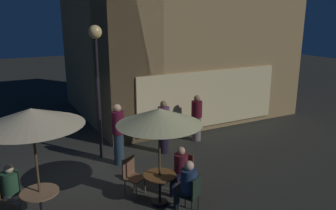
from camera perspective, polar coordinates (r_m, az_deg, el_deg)
The scene contains 17 objects.
ground_plane at distance 9.68m, azimuth -15.17°, elevation -11.61°, with size 60.00×60.00×0.00m, color #2B2B26.
cafe_building at distance 13.64m, azimuth -1.74°, elevation 17.02°, with size 8.54×7.31×9.51m.
street_lamp_near_corner at distance 9.94m, azimuth -12.12°, elevation 7.75°, with size 0.39×0.39×4.00m.
cafe_table_0 at distance 7.89m, azimuth -1.43°, elevation -13.03°, with size 0.75×0.75×0.74m.
cafe_table_1 at distance 7.68m, azimuth -20.92°, elevation -14.83°, with size 0.78×0.78×0.73m.
patio_umbrella_0 at distance 7.29m, azimuth -1.50°, elevation -2.07°, with size 1.91×1.91×2.31m.
patio_umbrella_1 at distance 7.01m, azimuth -22.25°, elevation -2.05°, with size 2.03×2.03×2.52m.
cafe_chair_0 at distance 7.52m, azimuth 4.18°, elevation -14.55°, with size 0.57×0.57×0.90m.
cafe_chair_1 at distance 8.41m, azimuth 2.67°, elevation -10.83°, with size 0.55×0.55×0.98m.
cafe_chair_2 at distance 8.34m, azimuth -6.23°, elevation -11.45°, with size 0.59×0.59×0.94m.
cafe_chair_3 at distance 8.22m, azimuth -25.52°, elevation -13.29°, with size 0.54×0.54×0.92m.
patron_seated_0 at distance 7.50m, azimuth 3.22°, elevation -13.18°, with size 0.50×0.55×1.25m.
patron_seated_1 at distance 8.26m, azimuth 1.97°, elevation -10.59°, with size 0.53×0.44×1.20m.
patron_seated_2 at distance 8.07m, azimuth -24.95°, elevation -12.61°, with size 0.53×0.55×1.22m.
patron_standing_3 at distance 10.57m, azimuth -0.75°, elevation -3.77°, with size 0.37×0.37×1.71m.
patron_standing_4 at distance 11.66m, azimuth 4.89°, elevation -2.24°, with size 0.37×0.37×1.63m.
patron_standing_5 at distance 9.83m, azimuth -8.47°, elevation -4.96°, with size 0.35×0.35×1.83m.
Camera 1 is at (-1.71, -8.54, 4.23)m, focal length 35.75 mm.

